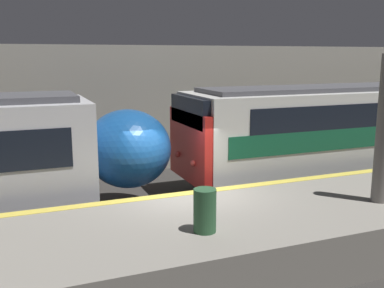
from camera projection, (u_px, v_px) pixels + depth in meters
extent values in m
plane|color=#33302D|center=(185.00, 233.00, 11.40)|extent=(120.00, 120.00, 0.00)
cube|color=gray|center=(216.00, 240.00, 9.60)|extent=(40.00, 3.74, 1.08)
cube|color=#EAD14C|center=(187.00, 193.00, 11.05)|extent=(40.00, 0.30, 0.01)
cube|color=#B2AD9E|center=(123.00, 110.00, 16.83)|extent=(50.00, 0.15, 4.79)
ellipsoid|color=#195199|center=(128.00, 148.00, 12.72)|extent=(2.42, 2.66, 2.21)
sphere|color=#F2EFCC|center=(160.00, 159.00, 13.14)|extent=(0.20, 0.20, 0.20)
cube|color=red|center=(190.00, 146.00, 13.43)|extent=(0.25, 2.84, 2.11)
cube|color=black|center=(190.00, 111.00, 13.22)|extent=(0.25, 2.55, 0.84)
sphere|color=#EA4C42|center=(193.00, 163.00, 12.85)|extent=(0.18, 0.18, 0.18)
sphere|color=#EA4C42|center=(177.00, 154.00, 14.03)|extent=(0.18, 0.18, 0.18)
cylinder|color=#2D5B38|center=(205.00, 210.00, 8.58)|extent=(0.44, 0.44, 0.85)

